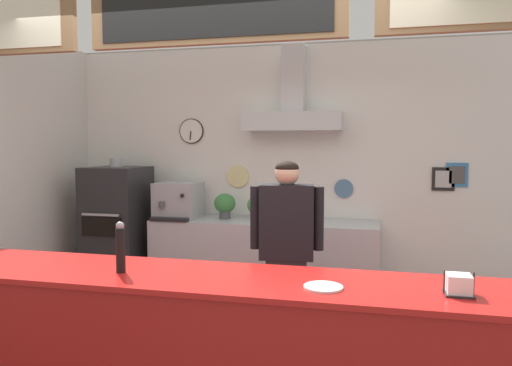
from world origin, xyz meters
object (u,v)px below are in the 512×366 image
Objects in this scene: pizza_oven at (118,232)px; espresso_machine at (179,200)px; shop_worker at (287,254)px; pepper_grinder at (120,247)px; condiment_plate at (323,287)px; napkin_holder at (459,285)px; potted_thyme at (225,204)px; potted_oregano at (257,206)px.

pizza_oven is 0.79m from espresso_machine.
shop_worker reaches higher than espresso_machine.
shop_worker is at bearing 63.47° from pepper_grinder.
shop_worker is at bearing -28.32° from pizza_oven.
pizza_oven is at bearing 134.99° from condiment_plate.
pizza_oven is at bearing -170.30° from espresso_machine.
napkin_holder is at bearing 4.04° from condiment_plate.
condiment_plate is at bearing -63.69° from potted_thyme.
condiment_plate is at bearing -1.96° from pepper_grinder.
potted_thyme is at bearing 116.31° from condiment_plate.
napkin_holder is (3.22, -2.54, 0.32)m from pizza_oven.
shop_worker is 1.58m from pepper_grinder.
potted_oregano is (1.59, 0.17, 0.32)m from pizza_oven.
shop_worker reaches higher than condiment_plate.
potted_oregano is 2.72m from pepper_grinder.
espresso_machine reaches higher than napkin_holder.
pepper_grinder is (-1.76, -0.01, 0.10)m from napkin_holder.
pizza_oven is at bearing -35.31° from shop_worker.
potted_thyme is at bearing 94.95° from pepper_grinder.
napkin_holder is at bearing 120.74° from shop_worker.
shop_worker is (2.15, -1.16, 0.12)m from pizza_oven.
napkin_holder is 0.71× the size of condiment_plate.
napkin_holder is at bearing -59.02° from potted_oregano.
potted_oregano is (-0.56, 1.33, 0.20)m from shop_worker.
espresso_machine is at bearing -176.82° from potted_oregano.
potted_oregano is at bearing 109.81° from condiment_plate.
pizza_oven is 5.67× the size of potted_thyme.
pepper_grinder is at bearing -85.05° from potted_thyme.
shop_worker is 8.20× the size of condiment_plate.
potted_thyme is at bearing -62.07° from shop_worker.
napkin_holder is 1.76m from pepper_grinder.
shop_worker is at bearing -55.08° from potted_thyme.
espresso_machine reaches higher than potted_oregano.
pepper_grinder is (0.24, -2.71, 0.09)m from potted_thyme.
condiment_plate is (0.43, -1.42, 0.17)m from shop_worker.
shop_worker is 3.00× the size of espresso_machine.
potted_oregano reaches higher than condiment_plate.
condiment_plate is (2.58, -2.58, 0.29)m from pizza_oven.
shop_worker is 6.11× the size of potted_oregano.
pizza_oven is 4.11m from napkin_holder.
pizza_oven is 8.08× the size of condiment_plate.
napkin_holder is at bearing -53.62° from potted_thyme.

